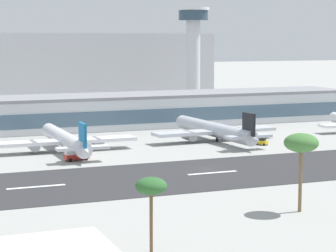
{
  "coord_description": "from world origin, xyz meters",
  "views": [
    {
      "loc": [
        -66.78,
        -142.32,
        29.79
      ],
      "look_at": [
        5.82,
        38.09,
        5.32
      ],
      "focal_mm": 73.57,
      "sensor_mm": 36.0,
      "label": 1
    }
  ],
  "objects_px": {
    "airliner_black_tail_gate_2": "(217,131)",
    "service_box_truck_1": "(76,153)",
    "distant_hotel_block": "(78,68)",
    "palm_tree_1": "(151,187)",
    "terminal_building": "(101,111)",
    "airliner_blue_tail_gate_1": "(66,140)",
    "service_baggage_tug_0": "(262,141)",
    "palm_tree_3": "(301,144)",
    "control_tower": "(193,45)"
  },
  "relations": [
    {
      "from": "airliner_black_tail_gate_2",
      "to": "service_box_truck_1",
      "type": "height_order",
      "value": "airliner_black_tail_gate_2"
    },
    {
      "from": "airliner_black_tail_gate_2",
      "to": "service_box_truck_1",
      "type": "xyz_separation_m",
      "value": [
        -46.44,
        -16.09,
        -1.45
      ]
    },
    {
      "from": "distant_hotel_block",
      "to": "palm_tree_1",
      "type": "height_order",
      "value": "distant_hotel_block"
    },
    {
      "from": "terminal_building",
      "to": "airliner_blue_tail_gate_1",
      "type": "relative_size",
      "value": 3.94
    },
    {
      "from": "airliner_black_tail_gate_2",
      "to": "service_baggage_tug_0",
      "type": "relative_size",
      "value": 13.63
    },
    {
      "from": "service_box_truck_1",
      "to": "distant_hotel_block",
      "type": "bearing_deg",
      "value": 66.5
    },
    {
      "from": "airliner_blue_tail_gate_1",
      "to": "palm_tree_3",
      "type": "height_order",
      "value": "palm_tree_3"
    },
    {
      "from": "distant_hotel_block",
      "to": "service_box_truck_1",
      "type": "distance_m",
      "value": 160.61
    },
    {
      "from": "terminal_building",
      "to": "service_baggage_tug_0",
      "type": "xyz_separation_m",
      "value": [
        31.64,
        -54.48,
        -4.54
      ]
    },
    {
      "from": "terminal_building",
      "to": "airliner_blue_tail_gate_1",
      "type": "height_order",
      "value": "terminal_building"
    },
    {
      "from": "service_baggage_tug_0",
      "to": "distant_hotel_block",
      "type": "bearing_deg",
      "value": 155.21
    },
    {
      "from": "terminal_building",
      "to": "distant_hotel_block",
      "type": "distance_m",
      "value": 97.37
    },
    {
      "from": "distant_hotel_block",
      "to": "airliner_black_tail_gate_2",
      "type": "relative_size",
      "value": 2.69
    },
    {
      "from": "service_baggage_tug_0",
      "to": "palm_tree_1",
      "type": "height_order",
      "value": "palm_tree_1"
    },
    {
      "from": "terminal_building",
      "to": "service_box_truck_1",
      "type": "distance_m",
      "value": 64.07
    },
    {
      "from": "service_box_truck_1",
      "to": "service_baggage_tug_0",
      "type": "bearing_deg",
      "value": -3.67
    },
    {
      "from": "control_tower",
      "to": "airliner_blue_tail_gate_1",
      "type": "distance_m",
      "value": 125.25
    },
    {
      "from": "airliner_black_tail_gate_2",
      "to": "palm_tree_1",
      "type": "height_order",
      "value": "palm_tree_1"
    },
    {
      "from": "service_baggage_tug_0",
      "to": "palm_tree_3",
      "type": "bearing_deg",
      "value": -55.14
    },
    {
      "from": "airliner_blue_tail_gate_1",
      "to": "service_box_truck_1",
      "type": "relative_size",
      "value": 7.41
    },
    {
      "from": "service_box_truck_1",
      "to": "palm_tree_1",
      "type": "distance_m",
      "value": 77.58
    },
    {
      "from": "palm_tree_3",
      "to": "airliner_blue_tail_gate_1",
      "type": "bearing_deg",
      "value": 106.09
    },
    {
      "from": "service_box_truck_1",
      "to": "airliner_blue_tail_gate_1",
      "type": "bearing_deg",
      "value": 77.95
    },
    {
      "from": "distant_hotel_block",
      "to": "terminal_building",
      "type": "bearing_deg",
      "value": -100.12
    },
    {
      "from": "control_tower",
      "to": "distant_hotel_block",
      "type": "height_order",
      "value": "control_tower"
    },
    {
      "from": "control_tower",
      "to": "airliner_blue_tail_gate_1",
      "type": "xyz_separation_m",
      "value": [
        -78.83,
        -94.18,
        -24.55
      ]
    },
    {
      "from": "distant_hotel_block",
      "to": "palm_tree_1",
      "type": "relative_size",
      "value": 12.09
    },
    {
      "from": "distant_hotel_block",
      "to": "service_box_truck_1",
      "type": "height_order",
      "value": "distant_hotel_block"
    },
    {
      "from": "airliner_blue_tail_gate_1",
      "to": "service_baggage_tug_0",
      "type": "bearing_deg",
      "value": -99.05
    },
    {
      "from": "distant_hotel_block",
      "to": "palm_tree_3",
      "type": "distance_m",
      "value": 219.84
    },
    {
      "from": "control_tower",
      "to": "service_baggage_tug_0",
      "type": "xyz_separation_m",
      "value": [
        -24.29,
        -102.98,
        -26.61
      ]
    },
    {
      "from": "airliner_blue_tail_gate_1",
      "to": "airliner_black_tail_gate_2",
      "type": "distance_m",
      "value": 45.71
    },
    {
      "from": "distant_hotel_block",
      "to": "airliner_blue_tail_gate_1",
      "type": "height_order",
      "value": "distant_hotel_block"
    },
    {
      "from": "terminal_building",
      "to": "airliner_black_tail_gate_2",
      "type": "relative_size",
      "value": 3.78
    },
    {
      "from": "control_tower",
      "to": "service_baggage_tug_0",
      "type": "distance_m",
      "value": 109.1
    },
    {
      "from": "airliner_blue_tail_gate_1",
      "to": "palm_tree_3",
      "type": "xyz_separation_m",
      "value": [
        22.54,
        -78.15,
        8.83
      ]
    },
    {
      "from": "service_baggage_tug_0",
      "to": "terminal_building",
      "type": "bearing_deg",
      "value": 179.77
    },
    {
      "from": "service_baggage_tug_0",
      "to": "service_box_truck_1",
      "type": "height_order",
      "value": "service_box_truck_1"
    },
    {
      "from": "service_baggage_tug_0",
      "to": "service_box_truck_1",
      "type": "distance_m",
      "value": 55.56
    },
    {
      "from": "distant_hotel_block",
      "to": "airliner_black_tail_gate_2",
      "type": "xyz_separation_m",
      "value": [
        5.74,
        -138.59,
        -13.12
      ]
    },
    {
      "from": "distant_hotel_block",
      "to": "service_baggage_tug_0",
      "type": "xyz_separation_m",
      "value": [
        14.64,
        -149.75,
        -15.31
      ]
    },
    {
      "from": "control_tower",
      "to": "airliner_black_tail_gate_2",
      "type": "relative_size",
      "value": 0.89
    },
    {
      "from": "airliner_black_tail_gate_2",
      "to": "palm_tree_3",
      "type": "bearing_deg",
      "value": 161.05
    },
    {
      "from": "distant_hotel_block",
      "to": "airliner_black_tail_gate_2",
      "type": "bearing_deg",
      "value": -87.63
    },
    {
      "from": "service_box_truck_1",
      "to": "palm_tree_3",
      "type": "relative_size",
      "value": 0.46
    },
    {
      "from": "terminal_building",
      "to": "distant_hotel_block",
      "type": "relative_size",
      "value": 1.41
    },
    {
      "from": "palm_tree_1",
      "to": "service_baggage_tug_0",
      "type": "bearing_deg",
      "value": 51.8
    },
    {
      "from": "control_tower",
      "to": "airliner_blue_tail_gate_1",
      "type": "relative_size",
      "value": 0.93
    },
    {
      "from": "distant_hotel_block",
      "to": "palm_tree_1",
      "type": "distance_m",
      "value": 236.73
    },
    {
      "from": "service_baggage_tug_0",
      "to": "control_tower",
      "type": "bearing_deg",
      "value": 136.35
    }
  ]
}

